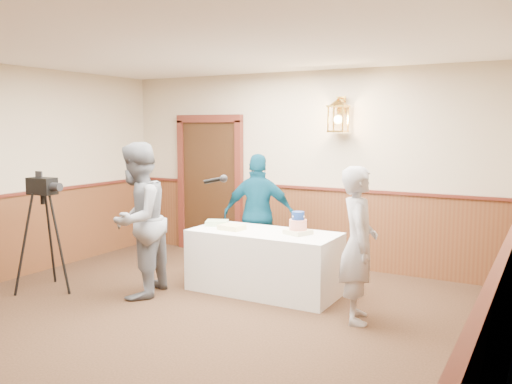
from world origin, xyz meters
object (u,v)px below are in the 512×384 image
display_table (264,262)px  interviewer (137,220)px  assistant_p (259,215)px  tv_camera_rig (45,240)px  tiered_cake (298,225)px  sheet_cake_yellow (232,227)px  sheet_cake_green (217,223)px  baker (358,244)px

display_table → interviewer: bearing=-145.3°
assistant_p → tv_camera_rig: (-1.94, -1.91, -0.20)m
display_table → tiered_cake: size_ratio=5.37×
display_table → sheet_cake_yellow: 0.58m
sheet_cake_yellow → sheet_cake_green: size_ratio=1.07×
tiered_cake → assistant_p: assistant_p is taller
assistant_p → tv_camera_rig: bearing=25.3°
sheet_cake_green → display_table: bearing=-5.3°
baker → assistant_p: size_ratio=0.98×
display_table → baker: (1.31, -0.39, 0.43)m
sheet_cake_green → interviewer: (-0.51, -0.92, 0.13)m
display_table → baker: baker is taller
sheet_cake_green → tv_camera_rig: (-1.65, -1.31, -0.15)m
tiered_cake → assistant_p: (-0.86, 0.61, -0.03)m
sheet_cake_yellow → interviewer: bearing=-137.6°
sheet_cake_green → interviewer: 1.06m
sheet_cake_green → baker: baker is taller
tiered_cake → sheet_cake_yellow: size_ratio=1.16×
tiered_cake → tv_camera_rig: size_ratio=0.24×
tiered_cake → interviewer: size_ratio=0.18×
baker → sheet_cake_yellow: bearing=58.1°
tiered_cake → sheet_cake_green: 1.15m
sheet_cake_yellow → tv_camera_rig: 2.29m
sheet_cake_green → baker: bearing=-12.8°
baker → tv_camera_rig: bearing=81.1°
assistant_p → baker: bearing=129.4°
sheet_cake_yellow → assistant_p: (-0.03, 0.76, 0.04)m
tiered_cake → display_table: bearing=-173.6°
sheet_cake_yellow → assistant_p: size_ratio=0.18×
sheet_cake_green → tv_camera_rig: size_ratio=0.19×
tiered_cake → tv_camera_rig: bearing=-155.1°
display_table → sheet_cake_green: size_ratio=6.65×
interviewer → assistant_p: 1.72m
interviewer → display_table: bearing=110.9°
baker → sheet_cake_green: bearing=55.3°
baker → assistant_p: bearing=36.8°
sheet_cake_green → tv_camera_rig: tv_camera_rig is taller
display_table → sheet_cake_yellow: (-0.40, -0.09, 0.40)m
display_table → tiered_cake: (0.43, 0.05, 0.48)m
tiered_cake → baker: bearing=-26.7°
tv_camera_rig → interviewer: bearing=15.2°
display_table → tv_camera_rig: 2.69m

